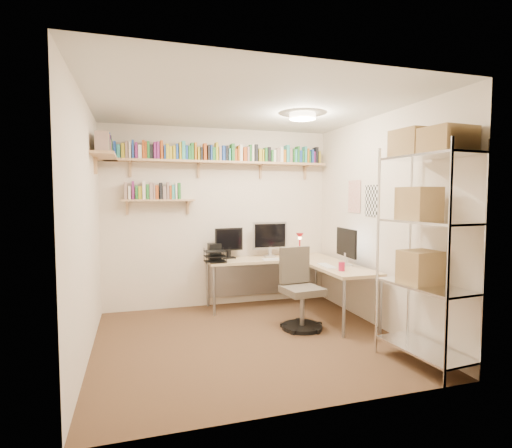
# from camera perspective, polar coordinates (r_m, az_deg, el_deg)

# --- Properties ---
(ground) EXTENTS (3.20, 3.20, 0.00)m
(ground) POSITION_cam_1_polar(r_m,az_deg,el_deg) (4.50, -1.08, -16.21)
(ground) COLOR #402D1B
(ground) RESTS_ON ground
(room_shell) EXTENTS (3.24, 3.04, 2.52)m
(room_shell) POSITION_cam_1_polar(r_m,az_deg,el_deg) (4.23, -1.05, 3.92)
(room_shell) COLOR beige
(room_shell) RESTS_ON ground
(wall_shelves) EXTENTS (3.12, 1.09, 0.80)m
(wall_shelves) POSITION_cam_1_polar(r_m,az_deg,el_deg) (5.43, -9.34, 8.95)
(wall_shelves) COLOR tan
(wall_shelves) RESTS_ON ground
(corner_desk) EXTENTS (1.83, 1.78, 1.19)m
(corner_desk) POSITION_cam_1_polar(r_m,az_deg,el_deg) (5.45, 3.13, -5.28)
(corner_desk) COLOR tan
(corner_desk) RESTS_ON ground
(office_chair) EXTENTS (0.50, 0.50, 0.95)m
(office_chair) POSITION_cam_1_polar(r_m,az_deg,el_deg) (4.80, 6.30, -9.95)
(office_chair) COLOR black
(office_chair) RESTS_ON ground
(wire_rack) EXTENTS (0.50, 0.91, 2.17)m
(wire_rack) POSITION_cam_1_polar(r_m,az_deg,el_deg) (3.91, 22.97, 2.51)
(wire_rack) COLOR silver
(wire_rack) RESTS_ON ground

